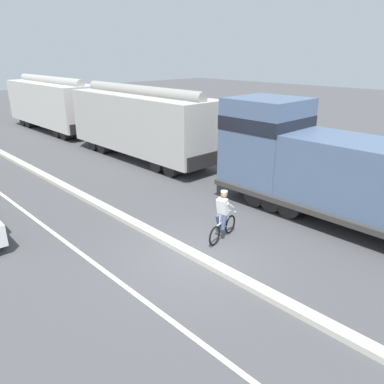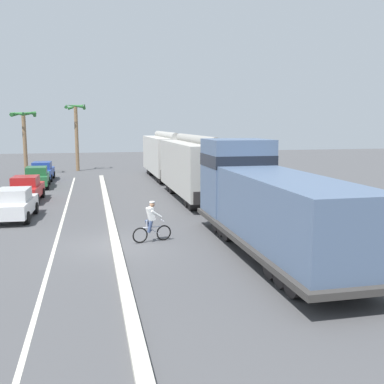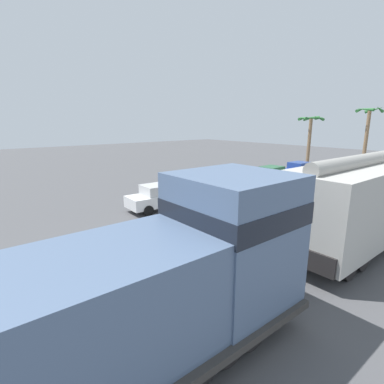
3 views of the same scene
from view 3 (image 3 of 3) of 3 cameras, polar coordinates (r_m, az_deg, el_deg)
name	(u,v)px [view 3 (image 3 of 3)]	position (r m, az deg, el deg)	size (l,w,h in m)	color
ground_plane	(95,264)	(12.71, -17.97, -12.95)	(120.00, 120.00, 0.00)	#4C4C4F
median_curb	(208,229)	(15.59, 3.06, -6.99)	(0.36, 36.00, 0.16)	beige
lane_stripe	(180,219)	(17.36, -2.29, -5.10)	(0.14, 36.00, 0.01)	silver
locomotive	(107,313)	(6.59, -15.83, -21.34)	(3.10, 11.61, 4.20)	slate
hopper_car_lead	(366,200)	(15.41, 30.19, -1.31)	(2.90, 10.60, 4.18)	#B0AEA6
parked_car_white	(160,197)	(19.11, -6.18, -0.91)	(1.98, 4.27, 1.62)	silver
parked_car_red	(221,185)	(22.66, 5.49, 1.36)	(1.95, 4.26, 1.62)	red
parked_car_green	(272,175)	(27.50, 14.99, 3.09)	(1.97, 4.27, 1.62)	#286B3D
parked_car_blue	(299,170)	(31.22, 19.79, 3.93)	(1.87, 4.22, 1.62)	#28479E
cyclist	(116,257)	(11.16, -14.23, -11.85)	(1.68, 0.55, 1.71)	black
palm_tree_near	(367,127)	(36.54, 30.44, 10.55)	(2.17, 2.31, 7.04)	#846647
palm_tree_far	(310,129)	(35.95, 21.59, 11.08)	(2.73, 2.79, 6.16)	#846647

